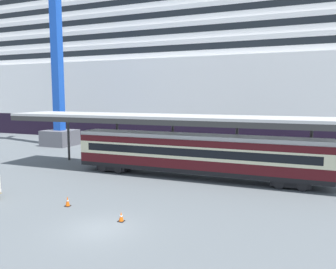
{
  "coord_description": "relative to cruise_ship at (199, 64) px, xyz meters",
  "views": [
    {
      "loc": [
        10.45,
        -15.73,
        7.63
      ],
      "look_at": [
        0.47,
        9.57,
        4.5
      ],
      "focal_mm": 35.58,
      "sensor_mm": 36.0,
      "label": 1
    }
  ],
  "objects": [
    {
      "name": "cruise_ship",
      "position": [
        0.0,
        0.0,
        0.0
      ],
      "size": [
        127.67,
        30.03,
        40.04
      ],
      "color": "black",
      "rests_on": "ground"
    },
    {
      "name": "traffic_cone_near",
      "position": [
        4.61,
        -48.25,
        -13.77
      ],
      "size": [
        0.36,
        0.36,
        0.72
      ],
      "color": "black",
      "rests_on": "ground"
    },
    {
      "name": "train_carriage",
      "position": [
        10.49,
        -37.19,
        -11.82
      ],
      "size": [
        23.51,
        2.81,
        4.11
      ],
      "color": "black",
      "rests_on": "ground"
    },
    {
      "name": "dockside_crane",
      "position": [
        -14.47,
        -25.01,
        2.61
      ],
      "size": [
        13.38,
        4.4,
        56.09
      ],
      "color": "#595960",
      "rests_on": "ground"
    },
    {
      "name": "traffic_cone_mid",
      "position": [
        9.5,
        -49.37,
        -13.83
      ],
      "size": [
        0.36,
        0.36,
        0.61
      ],
      "color": "black",
      "rests_on": "ground"
    },
    {
      "name": "platform_canopy",
      "position": [
        10.49,
        -36.76,
        -8.59
      ],
      "size": [
        40.02,
        5.68,
        5.8
      ],
      "color": "#B8B8B8",
      "rests_on": "ground"
    },
    {
      "name": "ground_plane",
      "position": [
        8.92,
        -50.86,
        -14.13
      ],
      "size": [
        400.0,
        400.0,
        0.0
      ],
      "primitive_type": "plane",
      "color": "#585E63"
    }
  ]
}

